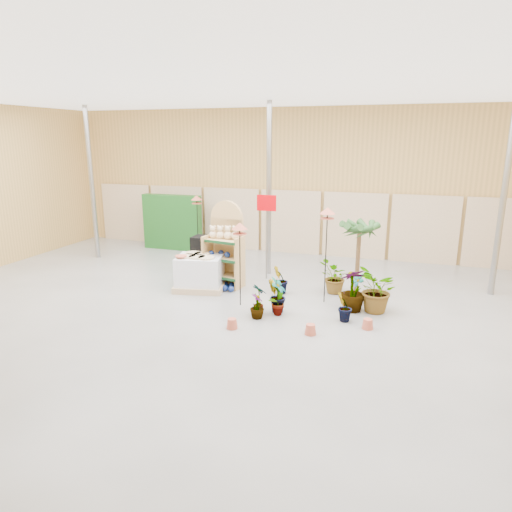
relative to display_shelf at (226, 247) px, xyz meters
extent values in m
cube|color=slate|center=(0.71, -2.19, -1.02)|extent=(15.00, 12.00, 0.10)
cube|color=white|center=(0.71, -2.19, 3.58)|extent=(15.00, 12.00, 0.10)
cube|color=#AB8344|center=(0.71, 3.86, 1.28)|extent=(15.00, 0.10, 4.50)
cylinder|color=gray|center=(-4.79, 1.31, 1.28)|extent=(0.14, 0.14, 4.50)
cylinder|color=gray|center=(6.21, 1.31, 1.28)|extent=(0.14, 0.14, 4.50)
cylinder|color=gray|center=(0.71, 1.31, 1.28)|extent=(0.14, 0.14, 4.50)
cube|color=tan|center=(-5.29, 3.73, 0.03)|extent=(1.90, 0.06, 2.00)
cube|color=tan|center=(-3.29, 3.73, 0.03)|extent=(1.90, 0.06, 2.00)
cube|color=tan|center=(-1.29, 3.73, 0.03)|extent=(1.90, 0.06, 2.00)
cube|color=tan|center=(0.71, 3.73, 0.03)|extent=(1.90, 0.06, 2.00)
cube|color=tan|center=(2.71, 3.73, 0.03)|extent=(1.90, 0.06, 2.00)
cube|color=tan|center=(4.71, 3.73, 0.03)|extent=(1.90, 0.06, 2.00)
cube|color=tan|center=(6.71, 3.73, 0.03)|extent=(1.90, 0.06, 2.00)
cube|color=tan|center=(0.00, 0.10, -0.13)|extent=(0.89, 0.22, 1.67)
cylinder|color=tan|center=(0.00, 0.10, 0.71)|extent=(0.89, 0.22, 0.89)
cube|color=tan|center=(0.00, -0.16, -0.67)|extent=(0.92, 0.63, 0.04)
cube|color=#0F3819|center=(0.00, -0.40, -0.67)|extent=(0.84, 0.17, 0.06)
cube|color=tan|center=(0.00, -0.16, -0.23)|extent=(0.92, 0.63, 0.04)
cube|color=#0F3819|center=(0.00, -0.40, -0.23)|extent=(0.84, 0.17, 0.06)
cube|color=tan|center=(0.00, -0.16, 0.21)|extent=(0.92, 0.63, 0.04)
cube|color=#0F3819|center=(0.00, -0.40, 0.21)|extent=(0.84, 0.17, 0.06)
cube|color=tan|center=(-0.42, -0.16, -0.33)|extent=(0.12, 0.49, 1.28)
cube|color=tan|center=(0.42, -0.16, -0.33)|extent=(0.12, 0.49, 1.28)
sphere|color=beige|center=(-0.30, -0.10, 0.32)|extent=(0.18, 0.18, 0.18)
sphere|color=beige|center=(-0.30, -0.10, 0.47)|extent=(0.14, 0.14, 0.14)
sphere|color=beige|center=(-0.10, -0.10, 0.33)|extent=(0.19, 0.19, 0.19)
sphere|color=beige|center=(-0.10, -0.10, 0.48)|extent=(0.14, 0.14, 0.14)
sphere|color=beige|center=(0.10, -0.10, 0.33)|extent=(0.20, 0.20, 0.20)
sphere|color=beige|center=(0.10, -0.10, 0.49)|extent=(0.14, 0.14, 0.14)
sphere|color=beige|center=(0.30, -0.10, 0.34)|extent=(0.21, 0.21, 0.21)
sphere|color=beige|center=(0.30, -0.10, 0.50)|extent=(0.14, 0.14, 0.14)
sphere|color=navy|center=(-0.32, -0.18, -0.13)|extent=(0.15, 0.15, 0.15)
sphere|color=navy|center=(-0.11, -0.06, -0.13)|extent=(0.15, 0.15, 0.15)
sphere|color=navy|center=(0.11, -0.18, -0.13)|extent=(0.15, 0.15, 0.15)
sphere|color=navy|center=(0.32, -0.06, -0.13)|extent=(0.15, 0.15, 0.15)
sphere|color=navy|center=(-0.17, -0.48, -0.89)|extent=(0.15, 0.15, 0.15)
sphere|color=navy|center=(-0.09, -0.24, -0.89)|extent=(0.15, 0.15, 0.15)
sphere|color=navy|center=(-0.01, -0.48, -0.89)|extent=(0.15, 0.15, 0.15)
sphere|color=navy|center=(0.07, -0.24, -0.89)|extent=(0.15, 0.15, 0.15)
sphere|color=navy|center=(0.15, -0.48, -0.89)|extent=(0.15, 0.15, 0.15)
sphere|color=navy|center=(0.23, -0.24, -0.89)|extent=(0.15, 0.15, 0.15)
sphere|color=navy|center=(0.31, -0.48, -0.89)|extent=(0.15, 0.15, 0.15)
cube|color=tan|center=(-0.48, -0.50, -0.89)|extent=(1.33, 1.18, 0.15)
cube|color=white|center=(-0.48, -0.50, -0.48)|extent=(1.22, 1.07, 0.68)
cylinder|color=#CEB389|center=(-0.73, -0.65, -0.12)|extent=(0.39, 0.39, 0.04)
cylinder|color=#CEB389|center=(-0.48, -0.65, -0.12)|extent=(0.39, 0.39, 0.04)
cylinder|color=#CEB389|center=(-0.24, -0.65, -0.12)|extent=(0.39, 0.39, 0.04)
cylinder|color=#CEB389|center=(-0.73, -0.36, -0.12)|extent=(0.39, 0.39, 0.04)
cylinder|color=#CEB389|center=(-0.48, -0.36, -0.12)|extent=(0.39, 0.39, 0.04)
cube|color=black|center=(-1.04, 0.87, -0.72)|extent=(0.50, 0.50, 0.50)
cube|color=black|center=(-1.04, 0.87, -0.22)|extent=(0.50, 0.50, 0.50)
cube|color=black|center=(-1.34, 0.87, -0.72)|extent=(0.50, 0.50, 0.50)
cube|color=#185019|center=(-3.09, 3.01, -0.07)|extent=(2.00, 0.30, 1.80)
cylinder|color=gray|center=(0.81, 0.81, 0.13)|extent=(0.05, 0.05, 2.20)
cube|color=#B70007|center=(0.81, 0.77, 1.03)|extent=(0.50, 0.03, 0.40)
cylinder|color=black|center=(0.82, -1.24, -0.16)|extent=(0.02, 0.02, 1.61)
cylinder|color=#BA543F|center=(0.82, -1.24, 0.64)|extent=(0.30, 0.30, 0.02)
cone|color=#BA543F|center=(0.82, -1.24, 0.81)|extent=(0.34, 0.34, 0.14)
cylinder|color=black|center=(2.55, -0.48, -0.01)|extent=(0.02, 0.02, 1.91)
cylinder|color=#BA543F|center=(2.55, -0.48, 0.94)|extent=(0.30, 0.30, 0.02)
cone|color=#BA543F|center=(2.55, -0.48, 1.11)|extent=(0.34, 0.34, 0.14)
cylinder|color=black|center=(-1.78, 2.16, -0.12)|extent=(0.02, 0.02, 1.69)
cylinder|color=#BA543F|center=(-1.78, 2.16, 0.73)|extent=(0.30, 0.30, 0.02)
cone|color=#BA543F|center=(-1.78, 2.16, 0.90)|extent=(0.34, 0.34, 0.14)
cylinder|color=brown|center=(3.17, 0.33, -0.22)|extent=(0.10, 0.10, 1.49)
imported|color=#264E21|center=(1.36, -1.59, -0.63)|extent=(0.42, 0.40, 0.67)
imported|color=#264E21|center=(1.70, -1.44, -0.59)|extent=(0.49, 0.52, 0.75)
imported|color=#264E21|center=(3.21, -0.82, -0.50)|extent=(0.73, 0.73, 0.93)
imported|color=#264E21|center=(3.26, -0.30, -0.63)|extent=(0.41, 0.42, 0.67)
imported|color=#264E21|center=(1.46, -0.25, -0.62)|extent=(0.45, 0.48, 0.69)
imported|color=#264E21|center=(2.68, 0.18, -0.57)|extent=(0.82, 0.88, 0.80)
imported|color=#264E21|center=(1.41, -1.84, -0.71)|extent=(0.38, 0.38, 0.52)
imported|color=#264E21|center=(1.77, -1.56, -0.55)|extent=(0.32, 0.45, 0.83)
imported|color=#264E21|center=(3.12, -1.49, -0.66)|extent=(0.41, 0.43, 0.62)
imported|color=#264E21|center=(3.71, -0.77, -0.47)|extent=(1.02, 1.10, 1.00)
camera|label=1|loc=(4.10, -10.15, 2.61)|focal=32.00mm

